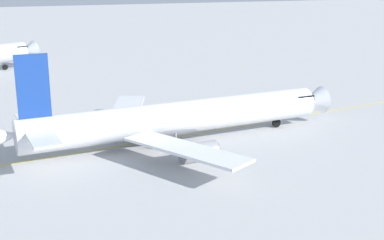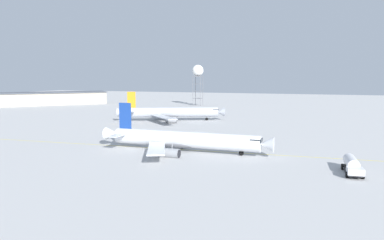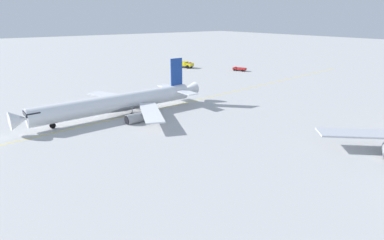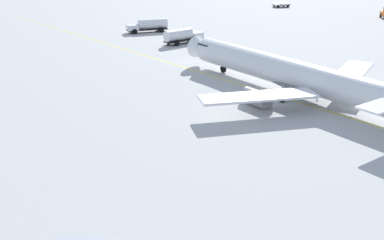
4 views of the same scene
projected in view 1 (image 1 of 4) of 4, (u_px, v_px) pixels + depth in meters
ground_plane at (189, 138)px, 59.87m from camera, size 600.00×600.00×0.00m
airliner_main at (174, 120)px, 57.70m from camera, size 41.50×31.24×11.13m
taxiway_centreline at (147, 141)px, 58.58m from camera, size 189.17×16.28×0.01m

